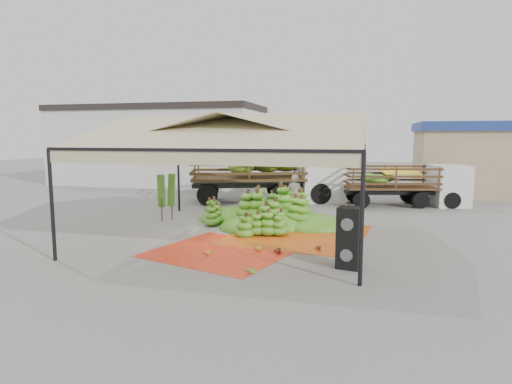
% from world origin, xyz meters
% --- Properties ---
extents(ground, '(90.00, 90.00, 0.00)m').
position_xyz_m(ground, '(0.00, 0.00, 0.00)').
color(ground, slate).
rests_on(ground, ground).
extents(canopy_tent, '(8.10, 8.10, 4.00)m').
position_xyz_m(canopy_tent, '(0.00, 0.00, 3.30)').
color(canopy_tent, black).
rests_on(canopy_tent, ground).
extents(building_white, '(14.30, 6.30, 5.40)m').
position_xyz_m(building_white, '(-10.00, 14.00, 2.71)').
color(building_white, silver).
rests_on(building_white, ground).
extents(building_tan, '(6.30, 5.30, 4.10)m').
position_xyz_m(building_tan, '(10.00, 13.00, 2.07)').
color(building_tan, tan).
rests_on(building_tan, ground).
extents(tarp_left, '(4.58, 4.46, 0.01)m').
position_xyz_m(tarp_left, '(0.08, -2.03, 0.01)').
color(tarp_left, '#E44415').
rests_on(tarp_left, ground).
extents(tarp_right, '(4.86, 5.05, 0.01)m').
position_xyz_m(tarp_right, '(1.91, 0.61, 0.01)').
color(tarp_right, '#D45B14').
rests_on(tarp_right, ground).
extents(banana_heap, '(7.11, 6.24, 1.33)m').
position_xyz_m(banana_heap, '(0.63, 2.30, 0.67)').
color(banana_heap, '#3B821B').
rests_on(banana_heap, ground).
extents(hand_yellow_a, '(0.47, 0.43, 0.17)m').
position_xyz_m(hand_yellow_a, '(-0.28, -2.50, 0.09)').
color(hand_yellow_a, gold).
rests_on(hand_yellow_a, ground).
extents(hand_yellow_b, '(0.52, 0.47, 0.20)m').
position_xyz_m(hand_yellow_b, '(1.00, -1.73, 0.10)').
color(hand_yellow_b, '#BE8A26').
rests_on(hand_yellow_b, ground).
extents(hand_red_a, '(0.45, 0.39, 0.18)m').
position_xyz_m(hand_red_a, '(2.70, -1.19, 0.09)').
color(hand_red_a, maroon).
rests_on(hand_red_a, ground).
extents(hand_red_b, '(0.59, 0.52, 0.23)m').
position_xyz_m(hand_red_b, '(1.58, -1.85, 0.11)').
color(hand_red_b, '#562913').
rests_on(hand_red_b, ground).
extents(hand_green, '(0.53, 0.51, 0.19)m').
position_xyz_m(hand_green, '(1.37, -3.70, 0.09)').
color(hand_green, '#447418').
rests_on(hand_green, ground).
extents(hanging_bunches, '(3.24, 0.24, 0.20)m').
position_xyz_m(hanging_bunches, '(0.83, -0.09, 2.62)').
color(hanging_bunches, '#4E831B').
rests_on(hanging_bunches, ground).
extents(speaker_stack, '(0.65, 0.60, 1.56)m').
position_xyz_m(speaker_stack, '(3.70, -2.74, 0.78)').
color(speaker_stack, black).
rests_on(speaker_stack, ground).
extents(banana_leaves, '(0.96, 1.36, 3.70)m').
position_xyz_m(banana_leaves, '(-3.54, 1.83, 0.00)').
color(banana_leaves, '#3C741E').
rests_on(banana_leaves, ground).
extents(vendor, '(0.70, 0.50, 1.78)m').
position_xyz_m(vendor, '(1.28, 3.77, 0.89)').
color(vendor, gray).
rests_on(vendor, ground).
extents(truck_left, '(8.03, 4.83, 2.61)m').
position_xyz_m(truck_left, '(-0.53, 7.90, 1.61)').
color(truck_left, '#463017').
rests_on(truck_left, ground).
extents(truck_right, '(5.99, 3.17, 1.96)m').
position_xyz_m(truck_right, '(6.16, 8.11, 1.21)').
color(truck_right, '#51381B').
rests_on(truck_right, ground).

